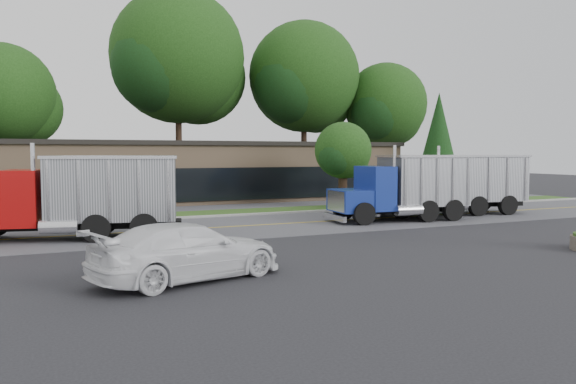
% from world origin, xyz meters
% --- Properties ---
extents(ground, '(140.00, 140.00, 0.00)m').
position_xyz_m(ground, '(0.00, 0.00, 0.00)').
color(ground, '#2C2C30').
rests_on(ground, ground).
extents(road, '(60.00, 8.00, 0.02)m').
position_xyz_m(road, '(0.00, 9.00, 0.00)').
color(road, slate).
rests_on(road, ground).
extents(center_line, '(60.00, 0.12, 0.01)m').
position_xyz_m(center_line, '(0.00, 9.00, 0.00)').
color(center_line, gold).
rests_on(center_line, ground).
extents(curb, '(60.00, 0.30, 0.12)m').
position_xyz_m(curb, '(0.00, 13.20, 0.00)').
color(curb, '#9E9E99').
rests_on(curb, ground).
extents(grass_verge, '(60.00, 3.40, 0.03)m').
position_xyz_m(grass_verge, '(0.00, 15.00, 0.00)').
color(grass_verge, '#33521C').
rests_on(grass_verge, ground).
extents(far_parking, '(60.00, 7.00, 0.02)m').
position_xyz_m(far_parking, '(0.00, 20.00, 0.00)').
color(far_parking, slate).
rests_on(far_parking, ground).
extents(strip_mall, '(32.00, 12.00, 4.00)m').
position_xyz_m(strip_mall, '(2.00, 26.00, 2.00)').
color(strip_mall, tan).
rests_on(strip_mall, ground).
extents(tree_far_b, '(8.51, 8.01, 12.15)m').
position_xyz_m(tree_far_b, '(-9.87, 34.10, 7.75)').
color(tree_far_b, '#382619').
rests_on(tree_far_b, ground).
extents(tree_far_c, '(12.60, 11.85, 17.97)m').
position_xyz_m(tree_far_c, '(4.19, 34.15, 11.47)').
color(tree_far_c, '#382619').
rests_on(tree_far_c, ground).
extents(tree_far_d, '(11.28, 10.62, 16.09)m').
position_xyz_m(tree_far_d, '(16.17, 33.14, 10.27)').
color(tree_far_d, '#382619').
rests_on(tree_far_d, ground).
extents(tree_far_e, '(8.66, 8.15, 12.36)m').
position_xyz_m(tree_far_e, '(24.13, 31.10, 7.88)').
color(tree_far_e, '#382619').
rests_on(tree_far_e, ground).
extents(evergreen_right, '(3.53, 3.53, 8.03)m').
position_xyz_m(evergreen_right, '(20.00, 18.00, 4.41)').
color(evergreen_right, '#382619').
rests_on(evergreen_right, ground).
extents(tree_verge, '(3.83, 3.60, 5.46)m').
position_xyz_m(tree_verge, '(10.06, 15.05, 3.47)').
color(tree_verge, '#382619').
rests_on(tree_verge, ground).
extents(dump_truck_red, '(8.97, 4.46, 3.36)m').
position_xyz_m(dump_truck_red, '(-6.12, 8.00, 1.81)').
color(dump_truck_red, black).
rests_on(dump_truck_red, ground).
extents(dump_truck_blue, '(7.36, 3.21, 3.36)m').
position_xyz_m(dump_truck_blue, '(9.63, 7.78, 1.80)').
color(dump_truck_blue, black).
rests_on(dump_truck_blue, ground).
extents(dump_truck_maroon, '(9.60, 3.75, 3.36)m').
position_xyz_m(dump_truck_maroon, '(13.80, 8.90, 1.81)').
color(dump_truck_maroon, black).
rests_on(dump_truck_maroon, ground).
extents(rally_car, '(5.86, 3.67, 1.58)m').
position_xyz_m(rally_car, '(-4.08, -0.99, 0.79)').
color(rally_car, white).
rests_on(rally_car, ground).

